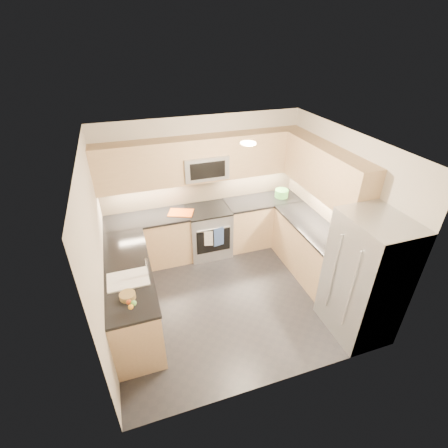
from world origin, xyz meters
TOP-DOWN VIEW (x-y plane):
  - floor at (0.00, 0.00)m, footprint 3.60×3.20m
  - ceiling at (0.00, 0.00)m, footprint 3.60×3.20m
  - wall_back at (0.00, 1.60)m, footprint 3.60×0.02m
  - wall_front at (0.00, -1.60)m, footprint 3.60×0.02m
  - wall_left at (-1.80, 0.00)m, footprint 0.02×3.20m
  - wall_right at (1.80, 0.00)m, footprint 0.02×3.20m
  - base_cab_back_left at (-1.09, 1.30)m, footprint 1.42×0.60m
  - base_cab_back_right at (1.09, 1.30)m, footprint 1.42×0.60m
  - base_cab_right at (1.50, 0.15)m, footprint 0.60×1.70m
  - base_cab_peninsula at (-1.50, 0.00)m, footprint 0.60×2.00m
  - countertop_back_left at (-1.09, 1.30)m, footprint 1.42×0.63m
  - countertop_back_right at (1.09, 1.30)m, footprint 1.42×0.63m
  - countertop_right at (1.50, 0.15)m, footprint 0.63×1.70m
  - countertop_peninsula at (-1.50, 0.00)m, footprint 0.63×2.00m
  - upper_cab_back at (0.00, 1.43)m, footprint 3.60×0.35m
  - upper_cab_right at (1.62, 0.28)m, footprint 0.35×1.95m
  - backsplash_back at (0.00, 1.60)m, footprint 3.60×0.01m
  - backsplash_right at (1.80, 0.45)m, footprint 0.01×2.30m
  - gas_range at (0.00, 1.28)m, footprint 0.76×0.65m
  - range_cooktop at (0.00, 1.28)m, footprint 0.76×0.65m
  - oven_door_glass at (0.00, 0.95)m, footprint 0.62×0.02m
  - oven_handle at (0.00, 0.93)m, footprint 0.60×0.02m
  - microwave at (0.00, 1.40)m, footprint 0.76×0.40m
  - microwave_door at (0.00, 1.20)m, footprint 0.60×0.01m
  - refrigerator at (1.45, -1.15)m, footprint 0.70×0.90m
  - fridge_handle_left at (1.08, -1.33)m, footprint 0.02×0.02m
  - fridge_handle_right at (1.08, -0.97)m, footprint 0.02×0.02m
  - sink_basin at (-1.50, -0.25)m, footprint 0.52×0.38m
  - faucet at (-1.24, -0.25)m, footprint 0.03×0.03m
  - utensil_bowl at (1.47, 1.29)m, footprint 0.31×0.31m
  - cutting_board at (-0.49, 1.27)m, footprint 0.50×0.43m
  - fruit_basket at (-1.53, -0.58)m, footprint 0.20×0.20m
  - fruit_apple at (-1.51, -0.78)m, footprint 0.06×0.06m
  - fruit_pear at (-1.46, -0.82)m, footprint 0.07×0.07m
  - dish_towel_check at (-0.10, 0.91)m, footprint 0.15×0.05m
  - dish_towel_blue at (0.09, 0.91)m, footprint 0.19×0.05m
  - fruit_orange at (-1.50, -0.86)m, footprint 0.06×0.06m

SIDE VIEW (x-z plane):
  - floor at x=0.00m, z-range 0.00..0.00m
  - base_cab_back_left at x=-1.09m, z-range 0.00..0.90m
  - base_cab_back_right at x=1.09m, z-range 0.00..0.90m
  - base_cab_right at x=1.50m, z-range 0.00..0.90m
  - base_cab_peninsula at x=-1.50m, z-range 0.00..0.90m
  - oven_door_glass at x=0.00m, z-range 0.22..0.68m
  - gas_range at x=0.00m, z-range 0.00..0.91m
  - dish_towel_check at x=-0.10m, z-range 0.41..0.69m
  - dish_towel_blue at x=0.09m, z-range 0.37..0.73m
  - oven_handle at x=0.00m, z-range 0.71..0.73m
  - sink_basin at x=-1.50m, z-range 0.80..0.96m
  - refrigerator at x=1.45m, z-range 0.00..1.80m
  - range_cooktop at x=0.00m, z-range 0.90..0.93m
  - countertop_back_left at x=-1.09m, z-range 0.90..0.94m
  - countertop_back_right at x=1.09m, z-range 0.90..0.94m
  - countertop_right at x=1.50m, z-range 0.90..0.94m
  - countertop_peninsula at x=-1.50m, z-range 0.90..0.94m
  - cutting_board at x=-0.49m, z-range 0.94..0.95m
  - fridge_handle_left at x=1.08m, z-range 0.35..1.55m
  - fridge_handle_right at x=1.08m, z-range 0.35..1.55m
  - fruit_basket at x=-1.53m, z-range 0.94..1.01m
  - utensil_bowl at x=1.47m, z-range 0.94..1.09m
  - fruit_orange at x=-1.50m, z-range 1.02..1.08m
  - fruit_apple at x=-1.51m, z-range 1.02..1.09m
  - fruit_pear at x=-1.46m, z-range 1.02..1.09m
  - faucet at x=-1.24m, z-range 0.94..1.22m
  - backsplash_back at x=0.00m, z-range 0.94..1.45m
  - backsplash_right at x=1.80m, z-range 0.94..1.45m
  - wall_back at x=0.00m, z-range 0.00..2.50m
  - wall_front at x=0.00m, z-range 0.00..2.50m
  - wall_left at x=-1.80m, z-range 0.00..2.50m
  - wall_right at x=1.80m, z-range 0.00..2.50m
  - microwave at x=0.00m, z-range 1.50..1.90m
  - microwave_door at x=0.00m, z-range 1.56..1.84m
  - upper_cab_back at x=0.00m, z-range 1.45..2.20m
  - upper_cab_right at x=1.62m, z-range 1.45..2.20m
  - ceiling at x=0.00m, z-range 2.49..2.51m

